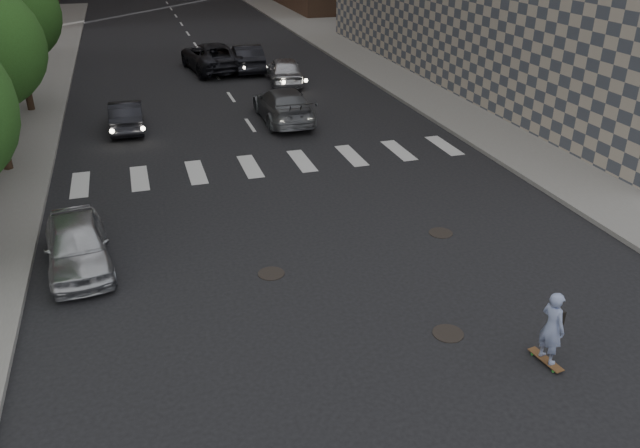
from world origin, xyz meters
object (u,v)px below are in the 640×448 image
at_px(traffic_car_e, 247,58).
at_px(traffic_car_d, 285,70).
at_px(traffic_car_c, 212,57).
at_px(tree_c, 12,9).
at_px(skateboarder, 552,327).
at_px(traffic_car_b, 283,105).
at_px(silver_sedan, 77,245).
at_px(traffic_car_a, 126,115).

bearing_deg(traffic_car_e, traffic_car_d, 112.37).
distance_m(traffic_car_c, traffic_car_e, 2.10).
xyz_separation_m(traffic_car_d, traffic_car_e, (-1.33, 3.86, 0.02)).
bearing_deg(tree_c, skateboarder, -62.33).
distance_m(traffic_car_b, traffic_car_e, 10.58).
xyz_separation_m(silver_sedan, traffic_car_b, (8.35, 11.17, 0.07)).
bearing_deg(traffic_car_d, traffic_car_c, -45.06).
bearing_deg(traffic_car_c, traffic_car_a, 55.91).
bearing_deg(traffic_car_a, tree_c, -43.60).
relative_size(tree_c, traffic_car_c, 1.12).
xyz_separation_m(tree_c, traffic_car_b, (11.04, -4.93, -3.91)).
height_order(skateboarder, traffic_car_e, skateboarder).
height_order(traffic_car_d, traffic_car_e, traffic_car_e).
distance_m(skateboarder, traffic_car_b, 18.24).
bearing_deg(traffic_car_c, traffic_car_e, 156.50).
relative_size(traffic_car_c, traffic_car_e, 1.27).
bearing_deg(traffic_car_d, traffic_car_b, 83.32).
height_order(tree_c, traffic_car_b, tree_c).
distance_m(silver_sedan, traffic_car_d, 20.53).
relative_size(skateboarder, traffic_car_a, 0.44).
relative_size(tree_c, traffic_car_a, 1.70).
distance_m(tree_c, traffic_car_e, 13.35).
bearing_deg(skateboarder, silver_sedan, 135.35).
height_order(skateboarder, traffic_car_a, skateboarder).
bearing_deg(traffic_car_a, traffic_car_d, -144.45).
height_order(silver_sedan, traffic_car_c, traffic_car_c).
bearing_deg(traffic_car_b, silver_sedan, 54.05).
height_order(traffic_car_b, traffic_car_c, traffic_car_c).
distance_m(silver_sedan, traffic_car_c, 23.32).
xyz_separation_m(silver_sedan, traffic_car_c, (6.74, 22.32, 0.16)).
bearing_deg(traffic_car_a, skateboarder, 113.40).
distance_m(skateboarder, traffic_car_d, 24.93).
relative_size(skateboarder, traffic_car_e, 0.37).
bearing_deg(traffic_car_e, tree_c, 29.52).
xyz_separation_m(skateboarder, traffic_car_b, (-1.09, 18.21, -0.16)).
relative_size(skateboarder, silver_sedan, 0.44).
relative_size(tree_c, traffic_car_b, 1.29).
distance_m(traffic_car_a, traffic_car_d, 10.41).
xyz_separation_m(tree_c, silver_sedan, (2.70, -16.10, -3.98)).
xyz_separation_m(traffic_car_b, traffic_car_e, (0.41, 10.57, 0.03)).
distance_m(silver_sedan, traffic_car_a, 12.05).
relative_size(traffic_car_d, traffic_car_e, 0.94).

